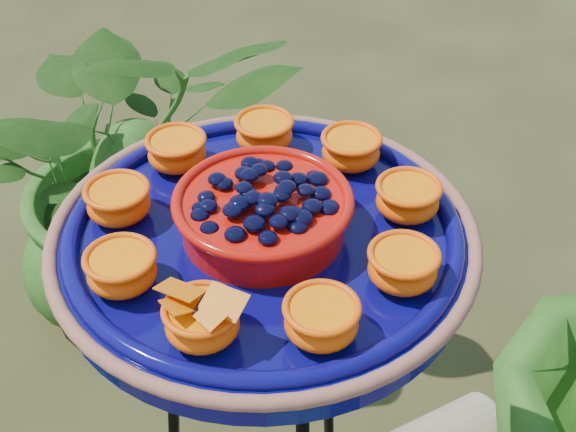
# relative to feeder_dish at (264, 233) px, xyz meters

# --- Properties ---
(feeder_dish) EXTENTS (0.63, 0.63, 0.12)m
(feeder_dish) POSITION_rel_feeder_dish_xyz_m (0.00, 0.00, 0.00)
(feeder_dish) COLOR #080755
(feeder_dish) RESTS_ON tripod_stand
(shrub_back_left) EXTENTS (1.08, 1.05, 0.91)m
(shrub_back_left) POSITION_rel_feeder_dish_xyz_m (-0.67, 0.76, -0.57)
(shrub_back_left) COLOR #1C4B14
(shrub_back_left) RESTS_ON ground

